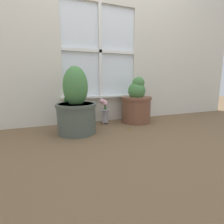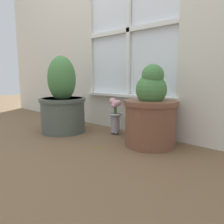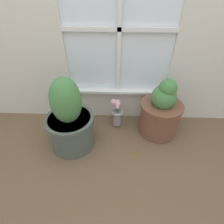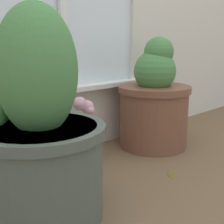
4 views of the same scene
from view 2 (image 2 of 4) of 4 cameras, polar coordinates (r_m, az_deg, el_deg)
ground_plane at (r=1.63m, az=-10.21°, el=-8.66°), size 10.00×10.00×0.00m
potted_plant_left at (r=2.01m, az=-12.78°, el=2.45°), size 0.41×0.41×0.68m
potted_plant_right at (r=1.58m, az=10.05°, el=-0.27°), size 0.38×0.38×0.58m
flower_vase at (r=1.90m, az=0.80°, el=-0.61°), size 0.13×0.12×0.32m
fallen_leaf at (r=1.56m, az=-3.58°, el=-9.19°), size 0.11×0.11×0.01m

